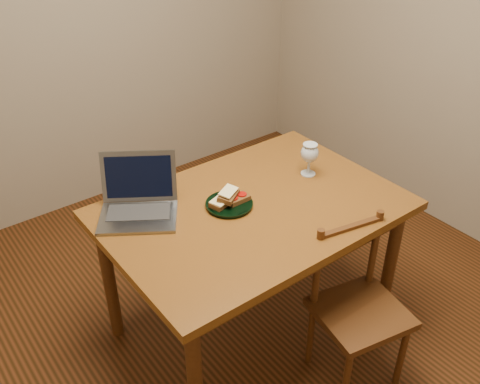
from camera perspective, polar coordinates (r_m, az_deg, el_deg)
floor at (r=2.86m, az=0.39°, el=-14.04°), size 3.20×3.20×0.02m
back_wall at (r=3.46m, az=-16.99°, el=18.56°), size 3.20×0.02×2.60m
right_wall at (r=3.30m, az=24.24°, el=16.52°), size 0.02×3.20×2.60m
table at (r=2.41m, az=1.36°, el=-3.20°), size 1.30×0.90×0.74m
chair at (r=2.41m, az=12.56°, el=-11.32°), size 0.43×0.42×0.40m
plate at (r=2.36m, az=-1.16°, el=-1.35°), size 0.21×0.21×0.02m
sandwich_cheese at (r=2.33m, az=-2.00°, el=-1.02°), size 0.12×0.09×0.03m
sandwich_tomato at (r=2.36m, az=-0.23°, el=-0.62°), size 0.10×0.06×0.03m
sandwich_top at (r=2.33m, az=-1.24°, el=-0.27°), size 0.13×0.11×0.03m
milk_glass at (r=2.58m, az=7.39°, el=3.49°), size 0.09×0.09×0.17m
laptop at (r=2.35m, az=-10.78°, el=-0.60°), size 0.44×0.43×0.24m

